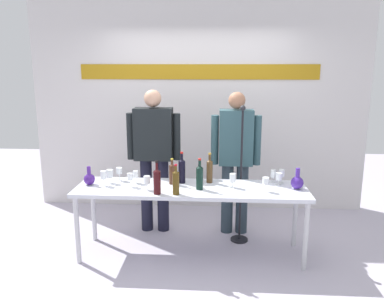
{
  "coord_description": "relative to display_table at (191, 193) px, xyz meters",
  "views": [
    {
      "loc": [
        0.26,
        -3.82,
        2.0
      ],
      "look_at": [
        0.0,
        0.15,
        1.12
      ],
      "focal_mm": 35.99,
      "sensor_mm": 36.0,
      "label": 1
    }
  ],
  "objects": [
    {
      "name": "ground_plane",
      "position": [
        0.0,
        0.0,
        -0.69
      ],
      "size": [
        10.0,
        10.0,
        0.0
      ],
      "primitive_type": "plane",
      "color": "#B6AEBF"
    },
    {
      "name": "back_wall",
      "position": [
        0.0,
        1.49,
        0.81
      ],
      "size": [
        4.58,
        0.11,
        3.0
      ],
      "color": "silver",
      "rests_on": "ground"
    },
    {
      "name": "display_table",
      "position": [
        0.0,
        0.0,
        0.0
      ],
      "size": [
        2.41,
        0.63,
        0.75
      ],
      "color": "silver",
      "rests_on": "ground"
    },
    {
      "name": "decanter_blue_left",
      "position": [
        -1.08,
        0.02,
        0.13
      ],
      "size": [
        0.12,
        0.12,
        0.2
      ],
      "color": "#462082",
      "rests_on": "display_table"
    },
    {
      "name": "decanter_blue_right",
      "position": [
        1.09,
        0.02,
        0.13
      ],
      "size": [
        0.13,
        0.13,
        0.22
      ],
      "color": "#432393",
      "rests_on": "display_table"
    },
    {
      "name": "presenter_left",
      "position": [
        -0.48,
        0.59,
        0.3
      ],
      "size": [
        0.64,
        0.22,
        1.72
      ],
      "color": "black",
      "rests_on": "ground"
    },
    {
      "name": "presenter_right",
      "position": [
        0.48,
        0.59,
        0.27
      ],
      "size": [
        0.58,
        0.22,
        1.7
      ],
      "color": "#283640",
      "rests_on": "ground"
    },
    {
      "name": "wine_bottle_0",
      "position": [
        0.09,
        -0.06,
        0.2
      ],
      "size": [
        0.07,
        0.07,
        0.32
      ],
      "color": "black",
      "rests_on": "display_table"
    },
    {
      "name": "wine_bottle_1",
      "position": [
        0.19,
        0.18,
        0.2
      ],
      "size": [
        0.07,
        0.07,
        0.33
      ],
      "color": "#4E361B",
      "rests_on": "display_table"
    },
    {
      "name": "wine_bottle_2",
      "position": [
        -0.21,
        0.1,
        0.18
      ],
      "size": [
        0.07,
        0.07,
        0.28
      ],
      "color": "#482818",
      "rests_on": "display_table"
    },
    {
      "name": "wine_bottle_3",
      "position": [
        -0.32,
        -0.23,
        0.2
      ],
      "size": [
        0.07,
        0.07,
        0.34
      ],
      "color": "#350B0D",
      "rests_on": "display_table"
    },
    {
      "name": "wine_bottle_4",
      "position": [
        -0.13,
        -0.23,
        0.19
      ],
      "size": [
        0.07,
        0.07,
        0.31
      ],
      "color": "#4B360E",
      "rests_on": "display_table"
    },
    {
      "name": "wine_bottle_5",
      "position": [
        -0.11,
        0.15,
        0.2
      ],
      "size": [
        0.07,
        0.07,
        0.34
      ],
      "color": "black",
      "rests_on": "display_table"
    },
    {
      "name": "wine_glass_left_0",
      "position": [
        -0.6,
        0.11,
        0.15
      ],
      "size": [
        0.06,
        0.06,
        0.14
      ],
      "color": "white",
      "rests_on": "display_table"
    },
    {
      "name": "wine_glass_left_1",
      "position": [
        -0.92,
        0.0,
        0.17
      ],
      "size": [
        0.06,
        0.06,
        0.16
      ],
      "color": "white",
      "rests_on": "display_table"
    },
    {
      "name": "wine_glass_left_2",
      "position": [
        -0.64,
        -0.02,
        0.17
      ],
      "size": [
        0.06,
        0.06,
        0.14
      ],
      "color": "white",
      "rests_on": "display_table"
    },
    {
      "name": "wine_glass_left_3",
      "position": [
        -0.8,
        0.19,
        0.17
      ],
      "size": [
        0.07,
        0.07,
        0.14
      ],
      "color": "white",
      "rests_on": "display_table"
    },
    {
      "name": "wine_glass_left_4",
      "position": [
        -0.88,
        0.09,
        0.16
      ],
      "size": [
        0.07,
        0.07,
        0.15
      ],
      "color": "white",
      "rests_on": "display_table"
    },
    {
      "name": "wine_glass_left_5",
      "position": [
        -0.44,
        -0.11,
        0.16
      ],
      "size": [
        0.07,
        0.07,
        0.15
      ],
      "color": "white",
      "rests_on": "display_table"
    },
    {
      "name": "wine_glass_right_0",
      "position": [
        0.96,
        0.21,
        0.17
      ],
      "size": [
        0.06,
        0.06,
        0.15
      ],
      "color": "white",
      "rests_on": "display_table"
    },
    {
      "name": "wine_glass_right_1",
      "position": [
        0.43,
        0.02,
        0.16
      ],
      "size": [
        0.06,
        0.06,
        0.15
      ],
      "color": "white",
      "rests_on": "display_table"
    },
    {
      "name": "wine_glass_right_2",
      "position": [
        0.92,
        0.13,
        0.15
      ],
      "size": [
        0.07,
        0.07,
        0.13
      ],
      "color": "white",
      "rests_on": "display_table"
    },
    {
      "name": "wine_glass_right_3",
      "position": [
        0.76,
        -0.09,
        0.17
      ],
      "size": [
        0.07,
        0.07,
        0.15
      ],
      "color": "white",
      "rests_on": "display_table"
    },
    {
      "name": "wine_glass_right_4",
      "position": [
        0.88,
        0.22,
        0.16
      ],
      "size": [
        0.06,
        0.06,
        0.14
      ],
      "color": "white",
      "rests_on": "display_table"
    },
    {
      "name": "microphone_stand",
      "position": [
        0.54,
        0.36,
        -0.16
      ],
      "size": [
        0.2,
        0.2,
        1.57
      ],
      "color": "black",
      "rests_on": "ground"
    }
  ]
}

